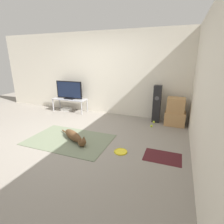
{
  "coord_description": "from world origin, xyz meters",
  "views": [
    {
      "loc": [
        2.22,
        -3.08,
        1.75
      ],
      "look_at": [
        0.71,
        0.87,
        0.45
      ],
      "focal_mm": 28.0,
      "sensor_mm": 36.0,
      "label": 1
    }
  ],
  "objects_px": {
    "floor_speaker": "(157,104)",
    "frisbee": "(121,152)",
    "dog": "(75,137)",
    "cardboard_box_lower": "(175,118)",
    "tennis_ball_near_speaker": "(152,126)",
    "game_console": "(66,109)",
    "tennis_ball_by_boxes": "(154,122)",
    "tennis_ball_loose_on_carpet": "(154,121)",
    "tv_stand": "(70,100)",
    "tv": "(69,90)",
    "cardboard_box_upper": "(176,105)"
  },
  "relations": [
    {
      "from": "dog",
      "to": "tennis_ball_by_boxes",
      "type": "xyz_separation_m",
      "value": [
        1.46,
        1.77,
        -0.08
      ]
    },
    {
      "from": "cardboard_box_upper",
      "to": "tv_stand",
      "type": "distance_m",
      "value": 3.39
    },
    {
      "from": "tv_stand",
      "to": "tennis_ball_near_speaker",
      "type": "relative_size",
      "value": 17.84
    },
    {
      "from": "cardboard_box_lower",
      "to": "tennis_ball_by_boxes",
      "type": "bearing_deg",
      "value": -170.55
    },
    {
      "from": "floor_speaker",
      "to": "tennis_ball_near_speaker",
      "type": "xyz_separation_m",
      "value": [
        -0.04,
        -0.49,
        -0.49
      ]
    },
    {
      "from": "frisbee",
      "to": "game_console",
      "type": "bearing_deg",
      "value": 143.01
    },
    {
      "from": "tennis_ball_loose_on_carpet",
      "to": "game_console",
      "type": "height_order",
      "value": "game_console"
    },
    {
      "from": "tennis_ball_near_speaker",
      "to": "frisbee",
      "type": "bearing_deg",
      "value": -103.23
    },
    {
      "from": "floor_speaker",
      "to": "tennis_ball_loose_on_carpet",
      "type": "bearing_deg",
      "value": -128.23
    },
    {
      "from": "tennis_ball_by_boxes",
      "to": "cardboard_box_upper",
      "type": "bearing_deg",
      "value": 8.99
    },
    {
      "from": "tv",
      "to": "tennis_ball_by_boxes",
      "type": "relative_size",
      "value": 14.42
    },
    {
      "from": "cardboard_box_lower",
      "to": "tv",
      "type": "distance_m",
      "value": 3.44
    },
    {
      "from": "tennis_ball_by_boxes",
      "to": "dog",
      "type": "bearing_deg",
      "value": -129.6
    },
    {
      "from": "dog",
      "to": "tennis_ball_loose_on_carpet",
      "type": "relative_size",
      "value": 13.92
    },
    {
      "from": "cardboard_box_lower",
      "to": "tennis_ball_loose_on_carpet",
      "type": "height_order",
      "value": "cardboard_box_lower"
    },
    {
      "from": "floor_speaker",
      "to": "tv",
      "type": "distance_m",
      "value": 2.89
    },
    {
      "from": "frisbee",
      "to": "cardboard_box_lower",
      "type": "relative_size",
      "value": 0.49
    },
    {
      "from": "cardboard_box_lower",
      "to": "tennis_ball_near_speaker",
      "type": "height_order",
      "value": "cardboard_box_lower"
    },
    {
      "from": "floor_speaker",
      "to": "tennis_ball_near_speaker",
      "type": "bearing_deg",
      "value": -94.82
    },
    {
      "from": "frisbee",
      "to": "game_console",
      "type": "relative_size",
      "value": 0.8
    },
    {
      "from": "dog",
      "to": "cardboard_box_lower",
      "type": "xyz_separation_m",
      "value": [
        2.0,
        1.86,
        0.07
      ]
    },
    {
      "from": "tv",
      "to": "frisbee",
      "type": "bearing_deg",
      "value": -38.81
    },
    {
      "from": "dog",
      "to": "tv_stand",
      "type": "xyz_separation_m",
      "value": [
        -1.39,
        1.91,
        0.28
      ]
    },
    {
      "from": "cardboard_box_lower",
      "to": "cardboard_box_upper",
      "type": "xyz_separation_m",
      "value": [
        -0.01,
        -0.01,
        0.38
      ]
    },
    {
      "from": "game_console",
      "to": "cardboard_box_lower",
      "type": "bearing_deg",
      "value": -0.89
    },
    {
      "from": "cardboard_box_upper",
      "to": "tennis_ball_by_boxes",
      "type": "bearing_deg",
      "value": -171.01
    },
    {
      "from": "tv",
      "to": "tennis_ball_by_boxes",
      "type": "xyz_separation_m",
      "value": [
        2.85,
        -0.14,
        -0.7
      ]
    },
    {
      "from": "floor_speaker",
      "to": "tennis_ball_by_boxes",
      "type": "bearing_deg",
      "value": -99.85
    },
    {
      "from": "dog",
      "to": "tennis_ball_near_speaker",
      "type": "relative_size",
      "value": 13.92
    },
    {
      "from": "tennis_ball_by_boxes",
      "to": "game_console",
      "type": "bearing_deg",
      "value": 177.25
    },
    {
      "from": "dog",
      "to": "frisbee",
      "type": "height_order",
      "value": "dog"
    },
    {
      "from": "tennis_ball_near_speaker",
      "to": "tennis_ball_loose_on_carpet",
      "type": "distance_m",
      "value": 0.43
    },
    {
      "from": "frisbee",
      "to": "floor_speaker",
      "type": "bearing_deg",
      "value": 78.76
    },
    {
      "from": "tennis_ball_near_speaker",
      "to": "tennis_ball_loose_on_carpet",
      "type": "bearing_deg",
      "value": 90.38
    },
    {
      "from": "tv_stand",
      "to": "game_console",
      "type": "height_order",
      "value": "tv_stand"
    },
    {
      "from": "tennis_ball_near_speaker",
      "to": "game_console",
      "type": "relative_size",
      "value": 0.2
    },
    {
      "from": "tennis_ball_near_speaker",
      "to": "tennis_ball_loose_on_carpet",
      "type": "height_order",
      "value": "same"
    },
    {
      "from": "frisbee",
      "to": "tv_stand",
      "type": "height_order",
      "value": "tv_stand"
    },
    {
      "from": "floor_speaker",
      "to": "tennis_ball_by_boxes",
      "type": "relative_size",
      "value": 15.88
    },
    {
      "from": "dog",
      "to": "frisbee",
      "type": "relative_size",
      "value": 3.52
    },
    {
      "from": "cardboard_box_lower",
      "to": "tennis_ball_by_boxes",
      "type": "relative_size",
      "value": 8.0
    },
    {
      "from": "frisbee",
      "to": "tv",
      "type": "relative_size",
      "value": 0.27
    },
    {
      "from": "floor_speaker",
      "to": "frisbee",
      "type": "bearing_deg",
      "value": -101.24
    },
    {
      "from": "cardboard_box_upper",
      "to": "game_console",
      "type": "bearing_deg",
      "value": 179.01
    },
    {
      "from": "cardboard_box_lower",
      "to": "floor_speaker",
      "type": "height_order",
      "value": "floor_speaker"
    },
    {
      "from": "frisbee",
      "to": "tv_stand",
      "type": "bearing_deg",
      "value": 141.23
    },
    {
      "from": "dog",
      "to": "game_console",
      "type": "distance_m",
      "value": 2.47
    },
    {
      "from": "cardboard_box_upper",
      "to": "floor_speaker",
      "type": "bearing_deg",
      "value": 171.55
    },
    {
      "from": "cardboard_box_upper",
      "to": "game_console",
      "type": "relative_size",
      "value": 1.39
    },
    {
      "from": "tennis_ball_by_boxes",
      "to": "tennis_ball_loose_on_carpet",
      "type": "xyz_separation_m",
      "value": [
        -0.02,
        0.1,
        0.0
      ]
    }
  ]
}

